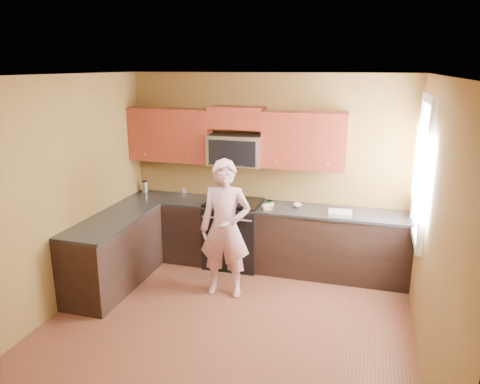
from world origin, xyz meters
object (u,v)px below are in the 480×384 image
(frying_pan, at_px, (239,204))
(butter_tub, at_px, (270,206))
(stove, at_px, (234,233))
(woman, at_px, (225,229))
(travel_mug, at_px, (145,192))
(microwave, at_px, (236,165))

(frying_pan, height_order, butter_tub, frying_pan)
(butter_tub, bearing_deg, stove, -176.09)
(stove, distance_m, woman, 0.97)
(stove, xyz_separation_m, travel_mug, (-1.47, 0.19, 0.45))
(stove, height_order, frying_pan, frying_pan)
(travel_mug, bearing_deg, woman, -33.13)
(microwave, distance_m, butter_tub, 0.74)
(microwave, bearing_deg, woman, -81.16)
(travel_mug, bearing_deg, butter_tub, -4.41)
(microwave, relative_size, frying_pan, 1.50)
(stove, relative_size, woman, 0.55)
(woman, distance_m, frying_pan, 0.79)
(microwave, bearing_deg, butter_tub, -9.94)
(stove, relative_size, travel_mug, 5.23)
(woman, distance_m, travel_mug, 1.94)
(frying_pan, relative_size, butter_tub, 4.38)
(woman, bearing_deg, stove, 95.35)
(microwave, xyz_separation_m, frying_pan, (0.11, -0.22, -0.50))
(microwave, distance_m, frying_pan, 0.56)
(microwave, height_order, woman, woman)
(frying_pan, xyz_separation_m, butter_tub, (0.40, 0.13, -0.03))
(stove, distance_m, butter_tub, 0.68)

